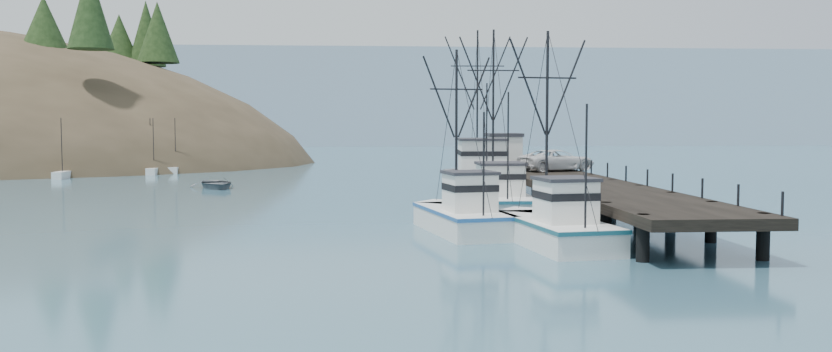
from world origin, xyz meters
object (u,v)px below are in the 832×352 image
Objects in this scene: trawler_near at (553,227)px; pickup_truck at (557,160)px; pier at (574,184)px; trawler_mid at (461,216)px; motorboat at (216,188)px; trawler_far at (495,200)px; work_vessel at (479,182)px; pier_shed at (504,149)px.

trawler_near reaches higher than pickup_truck.
trawler_near is at bearing -108.94° from pier.
trawler_near is (-5.15, -15.02, -0.87)m from pier.
trawler_near is at bearing -51.56° from trawler_mid.
trawler_near is 1.93× the size of motorboat.
pickup_truck is at bearing 57.29° from trawler_far.
trawler_far reaches higher than trawler_near.
trawler_far is 9.80m from work_vessel.
motorboat is (-21.51, 34.17, -0.82)m from trawler_near.
pier is at bearing -59.12° from work_vessel.
pier_shed is (7.53, 28.26, 2.60)m from trawler_mid.
pier is 5.73m from trawler_far.
work_vessel reaches higher than pier_shed.
trawler_mid is at bearing -101.58° from work_vessel.
trawler_far reaches higher than motorboat.
trawler_mid is 1.84× the size of motorboat.
trawler_far is at bearing -102.03° from pier_shed.
work_vessel reaches higher than pickup_truck.
pier_shed is (3.68, 9.50, 2.19)m from work_vessel.
work_vessel reaches higher than trawler_near.
pier is at bearing -56.38° from motorboat.
pier_shed reaches higher than pickup_truck.
trawler_mid is at bearing 128.44° from trawler_near.
work_vessel is at bearing 120.88° from pier.
motorboat is at bearing 51.04° from pickup_truck.
trawler_mid reaches higher than pier_shed.
pier reaches higher than motorboat.
pier_shed is at bearing 75.08° from trawler_mid.
trawler_mid is 1.68× the size of pickup_truck.
pier is at bearing -85.54° from pier_shed.
pickup_truck is at bearing -74.41° from pier_shed.
work_vessel reaches higher than trawler_far.
motorboat is at bearing 121.08° from trawler_mid.
pier is at bearing 71.06° from trawler_near.
motorboat is at bearing 144.30° from pier.
work_vessel is 6.41m from pickup_truck.
pier is 4.39× the size of trawler_mid.
trawler_near is 24.92m from pickup_truck.
trawler_near is 13.74m from trawler_far.
motorboat is (-27.77, 10.14, -2.83)m from pickup_truck.
pickup_truck is at bearing 62.50° from trawler_mid.
pier is at bearing 13.13° from trawler_far.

